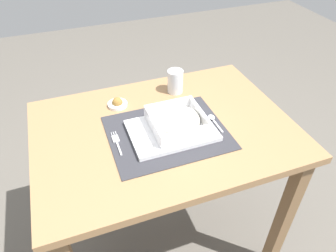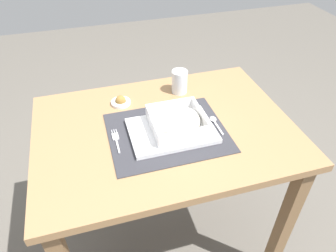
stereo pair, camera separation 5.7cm
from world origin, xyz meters
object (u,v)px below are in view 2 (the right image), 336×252
butter_knife (211,127)px  bread_knife (206,128)px  dining_table (165,150)px  spoon (214,121)px  porridge_bowl (177,122)px  drinking_glass (180,83)px  fork (116,139)px  condiment_saucer (121,102)px

butter_knife → bread_knife: bearing=-174.1°
dining_table → spoon: size_ratio=8.78×
bread_knife → porridge_bowl: bearing=174.9°
porridge_bowl → drinking_glass: size_ratio=1.91×
porridge_bowl → drinking_glass: bearing=70.3°
spoon → bread_knife: size_ratio=0.79×
porridge_bowl → fork: size_ratio=1.49×
butter_knife → bread_knife: 0.02m
dining_table → butter_knife: size_ratio=6.65×
spoon → condiment_saucer: (-0.31, 0.22, 0.00)m
fork → bread_knife: size_ratio=0.92×
dining_table → condiment_saucer: 0.26m
dining_table → porridge_bowl: 0.16m
dining_table → drinking_glass: size_ratio=9.59×
fork → spoon: bearing=-1.8°
butter_knife → dining_table: bearing=164.9°
bread_knife → drinking_glass: bearing=98.8°
porridge_bowl → spoon: porridge_bowl is taller
porridge_bowl → fork: 0.22m
bread_knife → condiment_saucer: size_ratio=1.75×
spoon → butter_knife: spoon is taller
porridge_bowl → bread_knife: 0.11m
porridge_bowl → bread_knife: porridge_bowl is taller
butter_knife → bread_knife: size_ratio=1.04×
spoon → butter_knife: size_ratio=0.76×
butter_knife → porridge_bowl: bearing=174.6°
butter_knife → spoon: bearing=49.6°
condiment_saucer → drinking_glass: bearing=4.2°
condiment_saucer → bread_knife: bearing=-42.4°
bread_knife → drinking_glass: 0.27m
butter_knife → drinking_glass: size_ratio=1.44×
fork → butter_knife: (0.34, -0.03, 0.00)m
butter_knife → condiment_saucer: bearing=142.8°
dining_table → spoon: spoon is taller
condiment_saucer → porridge_bowl: bearing=-53.7°
porridge_bowl → condiment_saucer: (-0.17, 0.23, -0.03)m
spoon → condiment_saucer: size_ratio=1.38×
fork → condiment_saucer: 0.22m
dining_table → drinking_glass: 0.29m
dining_table → fork: (-0.18, -0.02, 0.12)m
condiment_saucer → butter_knife: bearing=-40.3°
porridge_bowl → spoon: bearing=3.1°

